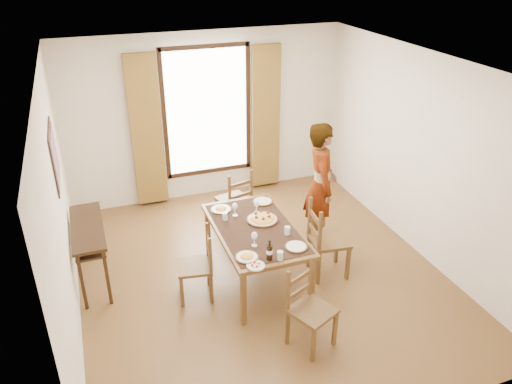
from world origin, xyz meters
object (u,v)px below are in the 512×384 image
object	(u,v)px
console_table	(88,234)
dining_table	(256,232)
man	(321,185)
pasta_platter	(262,217)

from	to	relation	value
console_table	dining_table	bearing A→B (deg)	-19.05
console_table	man	world-z (taller)	man
dining_table	pasta_platter	bearing A→B (deg)	44.41
man	console_table	bearing A→B (deg)	102.92
console_table	man	distance (m)	3.09
man	pasta_platter	world-z (taller)	man
console_table	pasta_platter	world-z (taller)	pasta_platter
man	pasta_platter	size ratio (longest dim) A/B	4.49
console_table	dining_table	distance (m)	2.05
console_table	pasta_platter	bearing A→B (deg)	-14.47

